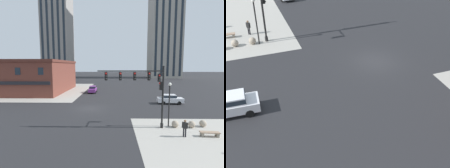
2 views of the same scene
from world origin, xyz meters
TOP-DOWN VIEW (x-y plane):
  - ground_plane at (0.00, 0.00)m, footprint 320.00×320.00m
  - sidewalk_far_corner at (-20.00, 20.00)m, footprint 32.00×32.00m
  - traffic_signal_main at (7.36, -7.93)m, footprint 7.22×2.09m
  - bollard_sphere_curb_a at (10.68, -7.91)m, footprint 0.75×0.75m
  - bollard_sphere_curb_b at (12.48, -7.97)m, footprint 0.75×0.75m
  - bollard_sphere_curb_c at (13.85, -7.68)m, footprint 0.75×0.75m
  - bench_near_signal at (13.12, -10.33)m, footprint 1.83×0.62m
  - pedestrian_walking_east at (10.68, -10.40)m, footprint 0.44×0.38m
  - street_lamp_corner_near at (10.00, -7.68)m, footprint 0.36×0.36m
  - car_main_northbound_near at (13.82, 3.55)m, footprint 4.48×2.04m
  - car_main_southbound_near at (-1.74, 15.67)m, footprint 1.94×4.43m
  - storefront_block_near_corner at (-18.60, 17.88)m, footprint 19.59×20.23m
  - residential_tower_skyline_right at (31.54, 69.42)m, footprint 16.38×15.66m
  - residential_tower_skyline_left at (-28.91, 70.67)m, footprint 14.88×15.64m

SIDE VIEW (x-z plane):
  - ground_plane at x=0.00m, z-range 0.00..0.00m
  - sidewalk_far_corner at x=-20.00m, z-range -0.01..0.01m
  - bench_near_signal at x=13.12m, z-range 0.08..0.57m
  - bollard_sphere_curb_a at x=10.68m, z-range 0.00..0.75m
  - bollard_sphere_curb_b at x=12.48m, z-range 0.00..0.75m
  - bollard_sphere_curb_c at x=13.85m, z-range 0.00..0.75m
  - car_main_northbound_near at x=13.82m, z-range 0.08..1.76m
  - car_main_southbound_near at x=-1.74m, z-range 0.08..1.76m
  - pedestrian_walking_east at x=10.68m, z-range 0.12..1.81m
  - street_lamp_corner_near at x=10.00m, z-range 0.67..5.65m
  - storefront_block_near_corner at x=-18.60m, z-range 0.01..8.21m
  - traffic_signal_main at x=7.36m, z-range 1.32..8.13m
  - residential_tower_skyline_left at x=-28.91m, z-range 0.02..64.39m
  - residential_tower_skyline_right at x=31.54m, z-range 0.02..68.73m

